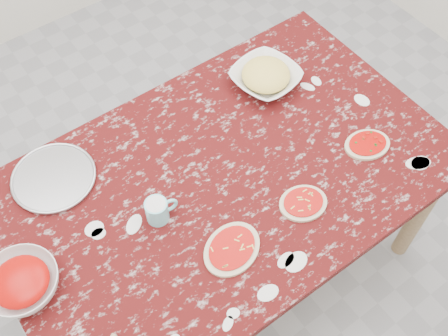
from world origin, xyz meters
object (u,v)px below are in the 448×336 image
at_px(pizza_tray, 54,178).
at_px(sauce_bowl, 22,284).
at_px(worktable, 224,189).
at_px(cheese_bowl, 266,78).
at_px(flour_mug, 158,210).

bearing_deg(pizza_tray, sauce_bowl, -128.67).
distance_m(worktable, pizza_tray, 0.60).
bearing_deg(sauce_bowl, cheese_bowl, 11.68).
bearing_deg(worktable, pizza_tray, 145.16).
bearing_deg(pizza_tray, worktable, -34.84).
bearing_deg(cheese_bowl, flour_mug, -158.25).
bearing_deg(pizza_tray, cheese_bowl, -5.20).
bearing_deg(sauce_bowl, flour_mug, -3.78).
height_order(cheese_bowl, flour_mug, flour_mug).
xyz_separation_m(pizza_tray, flour_mug, (0.22, -0.35, 0.04)).
height_order(worktable, pizza_tray, pizza_tray).
bearing_deg(cheese_bowl, worktable, -146.44).
relative_size(sauce_bowl, cheese_bowl, 0.92).
distance_m(sauce_bowl, flour_mug, 0.47).
relative_size(worktable, pizza_tray, 5.54).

